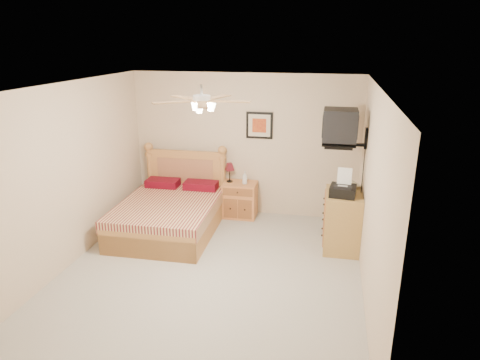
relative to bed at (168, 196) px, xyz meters
name	(u,v)px	position (x,y,z in m)	size (l,w,h in m)	color
floor	(211,273)	(1.02, -1.12, -0.63)	(4.50, 4.50, 0.00)	#A5A095
ceiling	(206,86)	(1.02, -1.12, 1.87)	(4.00, 4.50, 0.04)	white
wall_back	(244,145)	(1.02, 1.13, 0.62)	(4.00, 0.04, 2.50)	beige
wall_front	(129,278)	(1.02, -3.37, 0.62)	(4.00, 0.04, 2.50)	beige
wall_left	(68,176)	(-0.98, -1.12, 0.62)	(0.04, 4.50, 2.50)	beige
wall_right	(372,198)	(3.02, -1.12, 0.62)	(0.04, 4.50, 2.50)	beige
bed	(168,196)	(0.00, 0.00, 0.00)	(1.48, 1.94, 1.26)	#C48344
nightstand	(240,200)	(1.00, 0.88, -0.32)	(0.58, 0.43, 0.63)	#C5743D
table_lamp	(230,172)	(0.81, 0.91, 0.17)	(0.19, 0.19, 0.35)	#58121C
lotion_bottle	(245,178)	(1.09, 0.86, 0.11)	(0.09, 0.09, 0.23)	silver
framed_picture	(259,125)	(1.29, 1.11, 0.99)	(0.46, 0.04, 0.46)	black
dresser	(342,221)	(2.75, 0.02, -0.19)	(0.52, 0.75, 0.88)	#A3793D
fax_machine	(343,183)	(2.73, -0.10, 0.45)	(0.36, 0.38, 0.38)	black
magazine_lower	(342,187)	(2.72, 0.27, 0.27)	(0.19, 0.25, 0.02)	#BEAC94
magazine_upper	(344,185)	(2.76, 0.29, 0.29)	(0.22, 0.30, 0.02)	tan
wall_tv	(350,128)	(2.77, 0.22, 1.18)	(0.56, 0.46, 0.58)	black
ceiling_fan	(202,101)	(1.02, -1.32, 1.73)	(1.14, 1.14, 0.28)	white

